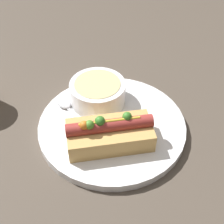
{
  "coord_description": "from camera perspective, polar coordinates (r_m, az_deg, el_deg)",
  "views": [
    {
      "loc": [
        0.12,
        -0.39,
        0.44
      ],
      "look_at": [
        0.0,
        0.0,
        0.05
      ],
      "focal_mm": 50.0,
      "sensor_mm": 36.0,
      "label": 1
    }
  ],
  "objects": [
    {
      "name": "ground_plane",
      "position": [
        0.6,
        0.0,
        -3.1
      ],
      "size": [
        4.0,
        4.0,
        0.0
      ],
      "primitive_type": "plane",
      "color": "#4C4238"
    },
    {
      "name": "soup_bowl",
      "position": [
        0.62,
        -2.63,
        3.71
      ],
      "size": [
        0.11,
        0.11,
        0.05
      ],
      "color": "white",
      "rests_on": "dinner_plate"
    },
    {
      "name": "hot_dog",
      "position": [
        0.54,
        -0.48,
        -3.88
      ],
      "size": [
        0.16,
        0.13,
        0.06
      ],
      "rotation": [
        0.0,
        0.0,
        0.47
      ],
      "color": "tan",
      "rests_on": "dinner_plate"
    },
    {
      "name": "spoon",
      "position": [
        0.62,
        -7.93,
        0.61
      ],
      "size": [
        0.13,
        0.11,
        0.01
      ],
      "rotation": [
        0.0,
        0.0,
        2.47
      ],
      "color": "#B7B7BC",
      "rests_on": "dinner_plate"
    },
    {
      "name": "dinner_plate",
      "position": [
        0.6,
        0.0,
        -2.58
      ],
      "size": [
        0.28,
        0.28,
        0.02
      ],
      "color": "white",
      "rests_on": "ground_plane"
    }
  ]
}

